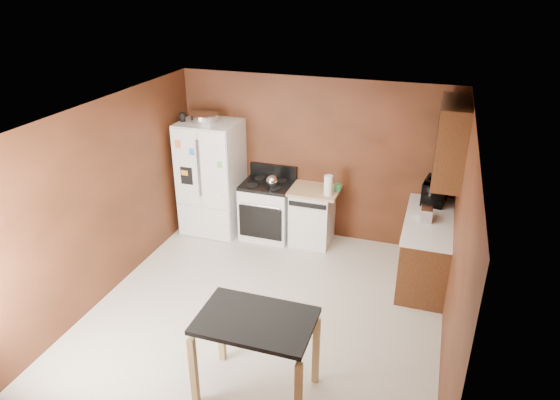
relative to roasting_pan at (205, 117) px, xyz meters
The scene contains 18 objects.
floor 3.12m from the roasting_pan, 49.68° to the right, with size 4.50×4.50×0.00m, color silver.
ceiling 2.59m from the roasting_pan, 49.68° to the right, with size 4.50×4.50×0.00m, color white.
wall_back 1.76m from the roasting_pan, 11.74° to the left, with size 4.20×4.20×0.00m, color brown.
wall_front 4.51m from the roasting_pan, 68.70° to the right, with size 4.20×4.20×0.00m, color brown.
wall_left 2.06m from the roasting_pan, 104.00° to the right, with size 4.50×4.50×0.00m, color brown.
wall_right 4.23m from the roasting_pan, 27.19° to the right, with size 4.50×4.50×0.00m, color brown.
roasting_pan is the anchor object (origin of this frame).
pen_cup 0.34m from the roasting_pan, 157.18° to the right, with size 0.08×0.08×0.13m, color black.
kettle 1.40m from the roasting_pan, ahead, with size 0.18×0.18×0.18m, color silver.
paper_towel 2.13m from the roasting_pan, ahead, with size 0.13×0.13×0.30m, color white.
green_canister 2.26m from the roasting_pan, ahead, with size 0.10×0.10×0.11m, color #3C9D52.
toaster 3.51m from the roasting_pan, ahead, with size 0.15×0.24×0.17m, color silver.
microwave 3.55m from the roasting_pan, ahead, with size 0.56×0.38×0.31m, color black.
refrigerator 0.96m from the roasting_pan, 33.64° to the right, with size 0.90×0.80×1.80m.
gas_range 1.70m from the roasting_pan, ahead, with size 0.76×0.68×1.10m.
dishwasher 2.21m from the roasting_pan, ahead, with size 0.78×0.63×0.89m.
right_cabinets 3.61m from the roasting_pan, ahead, with size 0.63×1.58×2.45m.
island 3.85m from the roasting_pan, 57.60° to the right, with size 1.11×0.74×0.91m.
Camera 1 is at (1.76, -4.72, 3.88)m, focal length 32.00 mm.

